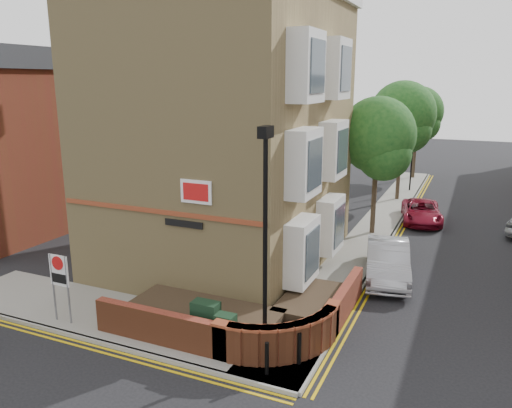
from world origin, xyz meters
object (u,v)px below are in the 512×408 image
at_px(lamppost, 265,245).
at_px(silver_car_near, 387,261).
at_px(zone_sign, 59,276).
at_px(utility_cabinet_large, 206,321).

bearing_deg(lamppost, silver_car_near, 74.11).
bearing_deg(zone_sign, lamppost, 6.07).
distance_m(utility_cabinet_large, silver_car_near, 8.19).
xyz_separation_m(zone_sign, silver_car_near, (8.67, 7.96, -0.91)).
distance_m(utility_cabinet_large, zone_sign, 4.86).
bearing_deg(utility_cabinet_large, lamppost, -3.01).
relative_size(zone_sign, silver_car_near, 0.49).
height_order(lamppost, silver_car_near, lamppost).
xyz_separation_m(utility_cabinet_large, zone_sign, (-4.70, -0.80, 0.92)).
distance_m(lamppost, zone_sign, 6.85).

